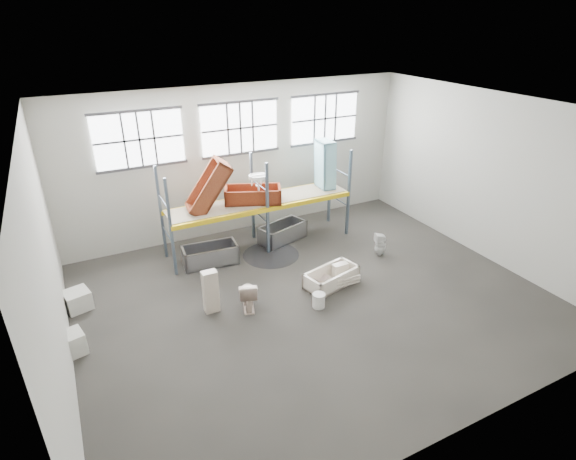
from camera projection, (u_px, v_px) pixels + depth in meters
floor at (313, 299)px, 12.35m from camera, size 12.00×10.00×0.10m
ceiling at (318, 109)px, 10.13m from camera, size 12.00×10.00×0.10m
wall_back at (240, 160)px, 15.29m from camera, size 12.00×0.10×5.00m
wall_front at (475, 328)px, 7.19m from camera, size 12.00×0.10×5.00m
wall_left at (45, 271)px, 8.77m from camera, size 0.10×10.00×5.00m
wall_right at (489, 177)px, 13.71m from camera, size 0.10×10.00×5.00m
window_left at (139, 139)px, 13.42m from camera, size 2.60×0.04×1.60m
window_mid at (240, 128)px, 14.73m from camera, size 2.60×0.04×1.60m
window_right at (325, 118)px, 16.03m from camera, size 2.60×0.04×1.60m
rack_upright_la at (171, 229)px, 12.78m from camera, size 0.08×0.08×3.00m
rack_upright_lb at (161, 213)px, 13.74m from camera, size 0.08×0.08×3.00m
rack_upright_ma at (267, 210)px, 14.00m from camera, size 0.08×0.08×3.00m
rack_upright_mb at (252, 197)px, 14.97m from camera, size 0.08×0.08×3.00m
rack_upright_ra at (349, 194)px, 15.23m from camera, size 0.08×0.08×3.00m
rack_upright_rb at (330, 183)px, 16.19m from camera, size 0.08×0.08×3.00m
rack_beam_front at (267, 210)px, 14.00m from camera, size 6.00×0.10×0.14m
rack_beam_back at (252, 197)px, 14.97m from camera, size 6.00×0.10×0.14m
shelf_deck at (260, 201)px, 14.45m from camera, size 5.90×1.10×0.03m
wet_patch at (271, 255)px, 14.50m from camera, size 1.80×1.80×0.00m
bathtub_beige at (331, 277)px, 12.83m from camera, size 1.71×1.10×0.47m
cistern_spare at (340, 270)px, 13.08m from camera, size 0.46×0.22×0.44m
sink_in_tub at (321, 279)px, 12.90m from camera, size 0.47×0.47×0.15m
toilet_beige at (248, 294)px, 11.75m from camera, size 0.70×0.93×0.84m
cistern_tall at (211, 291)px, 11.55m from camera, size 0.38×0.25×1.17m
toilet_white at (380, 244)px, 14.33m from camera, size 0.43×0.42×0.75m
steel_tub_left at (210, 255)px, 13.87m from camera, size 1.71×0.92×0.60m
steel_tub_right at (282, 232)px, 15.31m from camera, size 1.75×1.18×0.59m
rust_tub_flat at (253, 195)px, 14.25m from camera, size 1.93×1.42×0.49m
rust_tub_tilted at (209, 187)px, 13.51m from camera, size 1.51×0.98×1.73m
sink_on_shelf at (259, 190)px, 13.89m from camera, size 0.62×0.50×0.52m
blue_tub_upright at (325, 165)px, 15.17m from camera, size 0.58×0.80×1.65m
bucket at (319, 300)px, 11.88m from camera, size 0.39×0.39×0.39m
carton_near at (70, 344)px, 10.21m from camera, size 0.72×0.65×0.53m
carton_far at (77, 300)px, 11.79m from camera, size 0.74×0.74×0.51m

